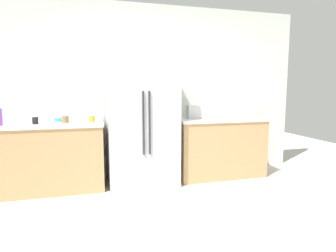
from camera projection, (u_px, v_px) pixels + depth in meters
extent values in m
plane|color=beige|center=(188.00, 229.00, 2.78)|extent=(9.92, 9.92, 0.00)
cube|color=silver|center=(148.00, 92.00, 4.41)|extent=(4.96, 0.10, 2.60)
cube|color=tan|center=(44.00, 159.00, 3.77)|extent=(1.53, 0.63, 0.87)
cube|color=silver|center=(42.00, 125.00, 3.71)|extent=(1.56, 0.66, 0.04)
cube|color=tan|center=(218.00, 148.00, 4.44)|extent=(1.34, 0.63, 0.87)
cube|color=silver|center=(219.00, 119.00, 4.38)|extent=(1.37, 0.66, 0.04)
cube|color=#B2B5BA|center=(141.00, 120.00, 4.01)|extent=(0.95, 0.71, 1.82)
cylinder|color=#262628|center=(143.00, 123.00, 3.64)|extent=(0.02, 0.02, 0.82)
cylinder|color=#262628|center=(150.00, 123.00, 3.67)|extent=(0.02, 0.02, 0.82)
cube|color=silver|center=(194.00, 112.00, 4.26)|extent=(0.20, 0.15, 0.20)
cylinder|color=purple|center=(0.00, 117.00, 3.45)|extent=(0.06, 0.06, 0.21)
cylinder|color=black|center=(35.00, 121.00, 3.59)|extent=(0.07, 0.07, 0.09)
cylinder|color=brown|center=(65.00, 119.00, 3.74)|extent=(0.09, 0.09, 0.09)
cylinder|color=orange|center=(92.00, 119.00, 3.82)|extent=(0.08, 0.08, 0.08)
cylinder|color=teal|center=(60.00, 120.00, 3.92)|extent=(0.15, 0.15, 0.05)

